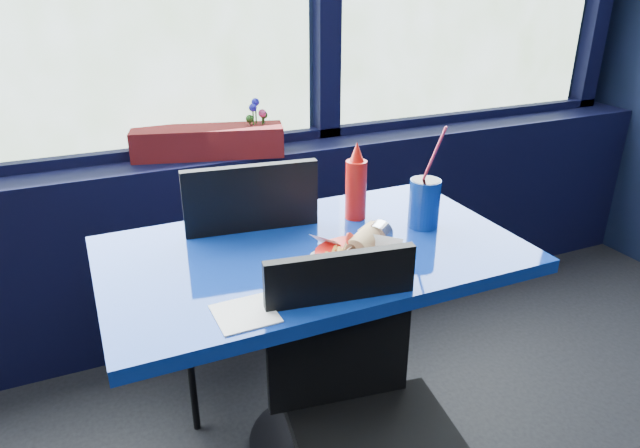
{
  "coord_description": "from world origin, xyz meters",
  "views": [
    {
      "loc": [
        -0.29,
        0.63,
        1.48
      ],
      "look_at": [
        0.31,
        1.98,
        0.83
      ],
      "focal_mm": 32.0,
      "sensor_mm": 36.0,
      "label": 1
    }
  ],
  "objects_px": {
    "near_table": "(313,302)",
    "food_basket": "(356,252)",
    "ketchup_bottle": "(356,185)",
    "planter_box": "(208,142)",
    "flower_vase": "(258,137)",
    "soda_cup": "(424,202)",
    "chair_near_front": "(364,405)",
    "chair_near_back": "(241,270)"
  },
  "relations": [
    {
      "from": "food_basket",
      "to": "soda_cup",
      "type": "height_order",
      "value": "soda_cup"
    },
    {
      "from": "near_table",
      "to": "flower_vase",
      "type": "xyz_separation_m",
      "value": [
        0.11,
        0.82,
        0.3
      ]
    },
    {
      "from": "ketchup_bottle",
      "to": "planter_box",
      "type": "bearing_deg",
      "value": 113.54
    },
    {
      "from": "near_table",
      "to": "flower_vase",
      "type": "relative_size",
      "value": 5.4
    },
    {
      "from": "flower_vase",
      "to": "soda_cup",
      "type": "xyz_separation_m",
      "value": [
        0.27,
        -0.81,
        -0.04
      ]
    },
    {
      "from": "chair_near_front",
      "to": "chair_near_back",
      "type": "bearing_deg",
      "value": 105.95
    },
    {
      "from": "near_table",
      "to": "ketchup_bottle",
      "type": "distance_m",
      "value": 0.39
    },
    {
      "from": "planter_box",
      "to": "ketchup_bottle",
      "type": "height_order",
      "value": "ketchup_bottle"
    },
    {
      "from": "planter_box",
      "to": "chair_near_back",
      "type": "bearing_deg",
      "value": -79.72
    },
    {
      "from": "chair_near_front",
      "to": "planter_box",
      "type": "xyz_separation_m",
      "value": [
        -0.05,
        1.25,
        0.36
      ]
    },
    {
      "from": "near_table",
      "to": "planter_box",
      "type": "height_order",
      "value": "planter_box"
    },
    {
      "from": "near_table",
      "to": "chair_near_back",
      "type": "xyz_separation_m",
      "value": [
        -0.13,
        0.32,
        -0.02
      ]
    },
    {
      "from": "chair_near_front",
      "to": "food_basket",
      "type": "relative_size",
      "value": 3.22
    },
    {
      "from": "chair_near_front",
      "to": "planter_box",
      "type": "height_order",
      "value": "planter_box"
    },
    {
      "from": "near_table",
      "to": "food_basket",
      "type": "relative_size",
      "value": 4.41
    },
    {
      "from": "near_table",
      "to": "chair_near_front",
      "type": "distance_m",
      "value": 0.4
    },
    {
      "from": "ketchup_bottle",
      "to": "chair_near_back",
      "type": "bearing_deg",
      "value": 154.51
    },
    {
      "from": "flower_vase",
      "to": "soda_cup",
      "type": "relative_size",
      "value": 0.69
    },
    {
      "from": "flower_vase",
      "to": "soda_cup",
      "type": "height_order",
      "value": "soda_cup"
    },
    {
      "from": "near_table",
      "to": "ketchup_bottle",
      "type": "xyz_separation_m",
      "value": [
        0.22,
        0.15,
        0.29
      ]
    },
    {
      "from": "flower_vase",
      "to": "planter_box",
      "type": "bearing_deg",
      "value": 169.72
    },
    {
      "from": "chair_near_back",
      "to": "soda_cup",
      "type": "xyz_separation_m",
      "value": [
        0.51,
        -0.31,
        0.28
      ]
    },
    {
      "from": "chair_near_back",
      "to": "planter_box",
      "type": "distance_m",
      "value": 0.62
    },
    {
      "from": "chair_near_back",
      "to": "ketchup_bottle",
      "type": "bearing_deg",
      "value": 161.39
    },
    {
      "from": "food_basket",
      "to": "soda_cup",
      "type": "xyz_separation_m",
      "value": [
        0.31,
        0.13,
        0.05
      ]
    },
    {
      "from": "planter_box",
      "to": "soda_cup",
      "type": "xyz_separation_m",
      "value": [
        0.47,
        -0.85,
        -0.03
      ]
    },
    {
      "from": "food_basket",
      "to": "ketchup_bottle",
      "type": "height_order",
      "value": "ketchup_bottle"
    },
    {
      "from": "food_basket",
      "to": "ketchup_bottle",
      "type": "xyz_separation_m",
      "value": [
        0.14,
        0.28,
        0.08
      ]
    },
    {
      "from": "chair_near_front",
      "to": "flower_vase",
      "type": "height_order",
      "value": "flower_vase"
    },
    {
      "from": "soda_cup",
      "to": "near_table",
      "type": "bearing_deg",
      "value": -179.38
    },
    {
      "from": "near_table",
      "to": "soda_cup",
      "type": "height_order",
      "value": "soda_cup"
    },
    {
      "from": "planter_box",
      "to": "flower_vase",
      "type": "distance_m",
      "value": 0.2
    },
    {
      "from": "planter_box",
      "to": "flower_vase",
      "type": "height_order",
      "value": "flower_vase"
    },
    {
      "from": "chair_near_back",
      "to": "flower_vase",
      "type": "xyz_separation_m",
      "value": [
        0.24,
        0.5,
        0.32
      ]
    },
    {
      "from": "chair_near_front",
      "to": "soda_cup",
      "type": "distance_m",
      "value": 0.66
    },
    {
      "from": "flower_vase",
      "to": "food_basket",
      "type": "distance_m",
      "value": 0.95
    },
    {
      "from": "chair_near_front",
      "to": "planter_box",
      "type": "distance_m",
      "value": 1.3
    },
    {
      "from": "chair_near_front",
      "to": "ketchup_bottle",
      "type": "height_order",
      "value": "ketchup_bottle"
    },
    {
      "from": "flower_vase",
      "to": "near_table",
      "type": "bearing_deg",
      "value": -97.65
    },
    {
      "from": "chair_near_back",
      "to": "planter_box",
      "type": "bearing_deg",
      "value": -87.77
    },
    {
      "from": "chair_near_back",
      "to": "food_basket",
      "type": "distance_m",
      "value": 0.54
    },
    {
      "from": "chair_near_back",
      "to": "flower_vase",
      "type": "bearing_deg",
      "value": -109.05
    }
  ]
}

